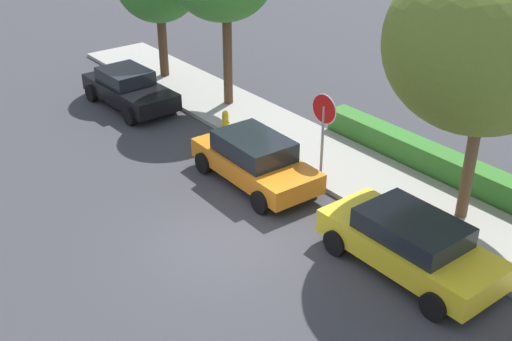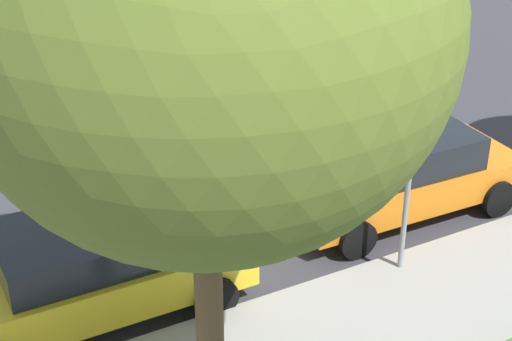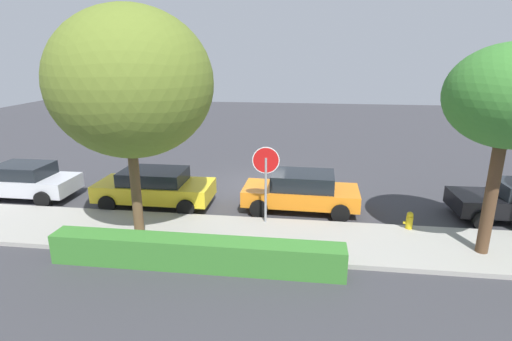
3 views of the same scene
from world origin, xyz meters
The scene contains 6 objects.
ground_plane centered at (0.00, 0.00, 0.00)m, with size 60.00×60.00×0.00m, color #38383D.
sidewalk_curb centered at (0.00, 5.18, 0.07)m, with size 32.00×2.85×0.14m, color #9E9B93.
stop_sign centered at (-0.90, 4.08, 1.90)m, with size 0.88×0.09×2.72m.
parked_car_orange centered at (-2.04, 2.54, 0.74)m, with size 4.21×2.05×1.44m.
parked_car_yellow centered at (3.46, 2.77, 0.74)m, with size 4.34×2.05×1.40m.
street_tree_mid_block centered at (2.80, 5.42, 4.77)m, with size 4.65×4.65×6.92m.
Camera 2 is at (5.60, 11.67, 6.95)m, focal length 55.00 mm.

